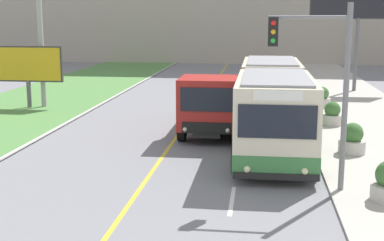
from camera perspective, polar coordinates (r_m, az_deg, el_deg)
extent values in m
cube|color=silver|center=(14.96, 4.29, -8.50)|extent=(0.12, 2.40, 0.01)
cube|color=silver|center=(19.36, 5.01, -3.96)|extent=(0.12, 2.40, 0.01)
cube|color=silver|center=(23.83, 5.46, -1.11)|extent=(0.12, 2.40, 0.01)
cube|color=silver|center=(28.34, 5.77, 0.84)|extent=(0.12, 2.40, 0.01)
cube|color=silver|center=(32.88, 5.99, 2.25)|extent=(0.12, 2.40, 0.01)
cube|color=beige|center=(18.52, 8.78, 0.38)|extent=(2.57, 5.81, 2.68)
cube|color=#3D7F42|center=(18.72, 8.69, -2.60)|extent=(2.59, 5.83, 0.70)
cube|color=black|center=(18.45, 8.81, 1.61)|extent=(2.60, 5.34, 0.94)
cube|color=gray|center=(18.31, 8.90, 4.63)|extent=(2.19, 5.23, 0.08)
cube|color=beige|center=(25.14, 8.41, 3.19)|extent=(2.57, 5.81, 2.68)
cube|color=#3D7F42|center=(25.29, 8.35, 0.97)|extent=(2.59, 5.83, 0.70)
cube|color=black|center=(25.09, 8.44, 4.10)|extent=(2.60, 5.34, 0.94)
cube|color=gray|center=(24.99, 8.50, 6.33)|extent=(2.19, 5.23, 0.08)
cube|color=#474747|center=(21.82, 8.57, 2.00)|extent=(2.37, 0.90, 2.47)
cube|color=black|center=(15.57, 9.08, -0.14)|extent=(2.26, 0.04, 0.99)
cube|color=black|center=(15.96, 8.90, -5.94)|extent=(2.52, 0.06, 0.20)
sphere|color=#F4EAB2|center=(15.89, 5.89, -5.19)|extent=(0.20, 0.20, 0.20)
sphere|color=#F4EAB2|center=(15.94, 11.94, -5.32)|extent=(0.20, 0.20, 0.20)
cube|color=white|center=(15.44, 9.16, 2.63)|extent=(1.41, 0.04, 0.28)
cylinder|color=black|center=(17.18, 4.71, -4.17)|extent=(0.28, 1.00, 1.00)
cylinder|color=black|center=(17.26, 12.86, -4.35)|extent=(0.28, 1.00, 1.00)
cylinder|color=black|center=(20.56, 5.16, -1.64)|extent=(0.28, 1.00, 1.00)
cylinder|color=black|center=(20.63, 11.96, -1.80)|extent=(0.28, 1.00, 1.00)
cylinder|color=black|center=(25.89, 5.62, 0.99)|extent=(0.28, 1.00, 1.00)
cylinder|color=black|center=(25.94, 11.02, 0.85)|extent=(0.28, 1.00, 1.00)
cube|color=black|center=(24.03, 2.35, 0.12)|extent=(1.07, 6.83, 0.20)
cube|color=#AD231E|center=(21.67, 1.87, 1.93)|extent=(2.37, 2.42, 2.04)
cube|color=black|center=(20.42, 1.55, 2.24)|extent=(2.02, 0.04, 0.92)
cube|color=black|center=(20.61, 1.53, -0.81)|extent=(1.90, 0.06, 0.44)
sphere|color=silver|center=(20.71, -0.76, -0.95)|extent=(0.18, 0.18, 0.18)
sphere|color=silver|center=(20.55, 3.84, -1.07)|extent=(0.18, 0.18, 0.18)
cube|color=orange|center=(25.31, 2.61, 1.04)|extent=(2.26, 4.16, 0.12)
cube|color=orange|center=(25.32, 0.21, 2.49)|extent=(0.12, 4.16, 1.37)
cube|color=orange|center=(25.15, 5.05, 2.39)|extent=(0.12, 4.16, 1.37)
cube|color=orange|center=(23.22, 2.22, 1.70)|extent=(2.26, 0.12, 1.37)
cube|color=orange|center=(27.20, 2.97, 3.07)|extent=(2.26, 0.12, 1.37)
cube|color=orange|center=(23.10, 2.24, 3.67)|extent=(2.26, 0.12, 0.24)
cylinder|color=black|center=(21.76, -1.07, -0.84)|extent=(0.30, 1.04, 1.04)
cylinder|color=black|center=(21.55, 4.69, -0.99)|extent=(0.30, 1.04, 1.04)
cylinder|color=black|center=(25.64, 0.22, 0.99)|extent=(0.30, 1.04, 1.04)
cylinder|color=black|center=(25.47, 5.10, 0.87)|extent=(0.30, 1.04, 1.04)
cube|color=black|center=(39.67, 7.56, 4.43)|extent=(1.80, 4.30, 0.61)
cube|color=black|center=(39.71, 7.58, 5.36)|extent=(1.53, 2.36, 0.65)
cylinder|color=black|center=(38.42, 6.35, 3.97)|extent=(0.18, 0.62, 0.62)
cylinder|color=black|center=(38.43, 8.77, 3.91)|extent=(0.18, 0.62, 0.62)
cylinder|color=black|center=(40.98, 6.41, 4.41)|extent=(0.18, 0.62, 0.62)
cylinder|color=black|center=(40.99, 8.68, 4.36)|extent=(0.18, 0.62, 0.62)
cylinder|color=#9E9E99|center=(30.73, -16.00, 11.60)|extent=(0.28, 0.28, 11.03)
cylinder|color=slate|center=(15.58, 16.04, 2.09)|extent=(0.16, 0.16, 5.38)
cylinder|color=slate|center=(15.28, 12.36, 10.72)|extent=(2.20, 0.10, 0.10)
cube|color=black|center=(15.23, 8.65, 9.34)|extent=(0.28, 0.24, 0.80)
sphere|color=red|center=(15.10, 8.68, 10.24)|extent=(0.14, 0.14, 0.14)
sphere|color=orange|center=(15.10, 8.66, 9.33)|extent=(0.14, 0.14, 0.14)
sphere|color=green|center=(15.11, 8.63, 8.42)|extent=(0.14, 0.14, 0.14)
cylinder|color=#59595B|center=(37.43, 17.08, 6.67)|extent=(0.24, 0.24, 4.90)
cylinder|color=#59595B|center=(31.00, -16.99, 2.72)|extent=(0.24, 0.24, 1.54)
cube|color=#333333|center=(30.82, -17.16, 5.79)|extent=(3.99, 0.20, 1.96)
cube|color=gold|center=(30.72, -17.25, 5.77)|extent=(3.83, 0.02, 1.80)
cylinder|color=#B7B2A8|center=(20.38, 16.68, -2.71)|extent=(0.97, 0.97, 0.48)
sphere|color=#3D6B33|center=(20.27, 16.76, -1.31)|extent=(0.78, 0.78, 0.78)
cylinder|color=#B7B2A8|center=(25.36, 14.71, 0.05)|extent=(0.91, 0.91, 0.48)
sphere|color=#3D6B33|center=(25.27, 14.76, 1.15)|extent=(0.73, 0.73, 0.73)
cylinder|color=#B7B2A8|center=(30.41, 13.65, 1.89)|extent=(0.95, 0.95, 0.48)
sphere|color=#3D6B33|center=(30.34, 13.69, 2.82)|extent=(0.76, 0.76, 0.76)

